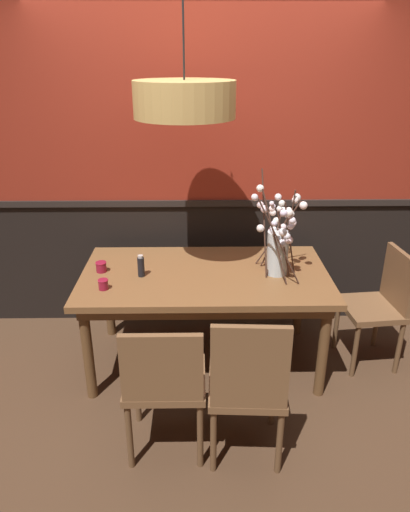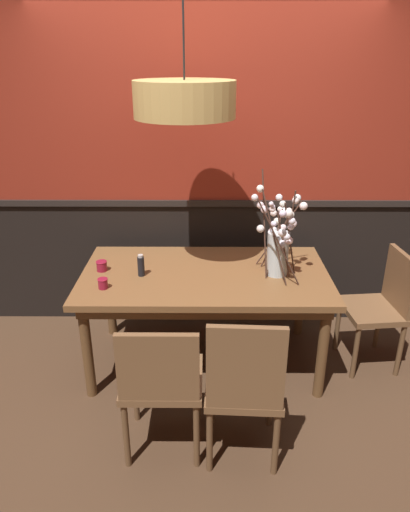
% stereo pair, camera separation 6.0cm
% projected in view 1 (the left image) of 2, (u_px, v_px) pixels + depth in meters
% --- Properties ---
extents(ground_plane, '(24.00, 24.00, 0.00)m').
position_uv_depth(ground_plane, '(205.00, 360.00, 3.60)').
color(ground_plane, '#4C3321').
extents(back_wall, '(4.97, 0.14, 2.66)m').
position_uv_depth(back_wall, '(204.00, 169.00, 3.72)').
color(back_wall, black).
rests_on(back_wall, ground).
extents(dining_table, '(1.74, 0.96, 0.75)m').
position_uv_depth(dining_table, '(205.00, 283.00, 3.33)').
color(dining_table, brown).
rests_on(dining_table, ground).
extents(chair_near_side_left, '(0.45, 0.43, 0.89)m').
position_uv_depth(chair_near_side_left, '(164.00, 380.00, 2.58)').
color(chair_near_side_left, brown).
rests_on(chair_near_side_left, ground).
extents(chair_near_side_right, '(0.44, 0.46, 0.96)m').
position_uv_depth(chair_near_side_right, '(247.00, 383.00, 2.54)').
color(chair_near_side_right, brown).
rests_on(chair_near_side_right, ground).
extents(chair_far_side_left, '(0.46, 0.40, 0.94)m').
position_uv_depth(chair_far_side_left, '(173.00, 252.00, 4.19)').
color(chair_far_side_left, brown).
rests_on(chair_far_side_left, ground).
extents(chair_head_east_end, '(0.43, 0.46, 0.89)m').
position_uv_depth(chair_head_east_end, '(381.00, 301.00, 3.42)').
color(chair_head_east_end, brown).
rests_on(chair_head_east_end, ground).
extents(vase_with_blossoms, '(0.36, 0.63, 0.73)m').
position_uv_depth(vase_with_blossoms, '(278.00, 243.00, 3.20)').
color(vase_with_blossoms, silver).
rests_on(vase_with_blossoms, dining_table).
extents(candle_holder_nearer_center, '(0.08, 0.08, 0.07)m').
position_uv_depth(candle_holder_nearer_center, '(101.00, 267.00, 3.30)').
color(candle_holder_nearer_center, maroon).
rests_on(candle_holder_nearer_center, dining_table).
extents(candle_holder_nearer_edge, '(0.07, 0.07, 0.07)m').
position_uv_depth(candle_holder_nearer_edge, '(103.00, 284.00, 3.06)').
color(candle_holder_nearer_edge, maroon).
rests_on(candle_holder_nearer_edge, dining_table).
extents(condiment_bottle, '(0.05, 0.05, 0.16)m').
position_uv_depth(condiment_bottle, '(141.00, 266.00, 3.22)').
color(condiment_bottle, black).
rests_on(condiment_bottle, dining_table).
extents(pendant_lamp, '(0.63, 0.63, 0.85)m').
position_uv_depth(pendant_lamp, '(185.00, 99.00, 2.85)').
color(pendant_lamp, tan).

